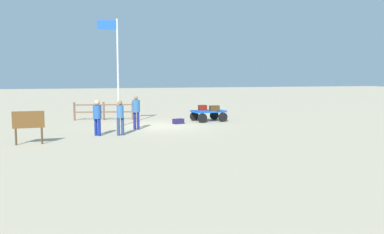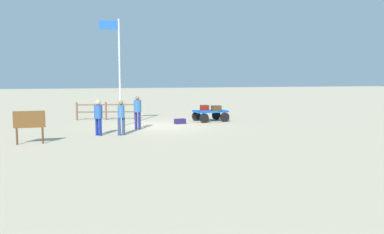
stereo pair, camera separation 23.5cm
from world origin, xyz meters
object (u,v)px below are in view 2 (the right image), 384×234
at_px(worker_supervisor, 121,116).
at_px(flagpole, 118,64).
at_px(worker_lead, 138,109).
at_px(suitcase_tan, 204,108).
at_px(worker_trailing, 98,114).
at_px(suitcase_navy, 216,108).
at_px(suitcase_grey, 180,121).
at_px(signboard, 29,122).
at_px(luggage_cart, 210,113).

height_order(worker_supervisor, flagpole, flagpole).
xyz_separation_m(worker_lead, flagpole, (0.89, -1.37, 2.29)).
xyz_separation_m(suitcase_tan, worker_trailing, (6.23, 4.50, 0.18)).
xyz_separation_m(suitcase_navy, flagpole, (5.73, 0.92, 2.51)).
bearing_deg(suitcase_grey, worker_lead, 35.77).
xyz_separation_m(suitcase_grey, flagpole, (3.46, 0.49, 3.18)).
relative_size(suitcase_tan, signboard, 0.36).
xyz_separation_m(suitcase_tan, signboard, (8.94, 6.22, 0.10)).
xyz_separation_m(worker_supervisor, signboard, (3.73, 1.56, -0.01)).
distance_m(suitcase_grey, worker_trailing, 5.78).
bearing_deg(luggage_cart, worker_supervisor, 38.79).
relative_size(worker_trailing, signboard, 1.23).
height_order(suitcase_tan, suitcase_grey, suitcase_tan).
bearing_deg(flagpole, suitcase_navy, -170.86).
bearing_deg(luggage_cart, signboard, 32.94).
bearing_deg(suitcase_grey, signboard, 35.75).
distance_m(worker_trailing, signboard, 3.21).
xyz_separation_m(suitcase_grey, worker_supervisor, (3.50, 3.65, 0.77)).
relative_size(suitcase_tan, suitcase_grey, 0.72).
height_order(suitcase_navy, suitcase_tan, suitcase_navy).
height_order(luggage_cart, worker_supervisor, worker_supervisor).
xyz_separation_m(worker_supervisor, flagpole, (-0.04, -3.16, 2.40)).
relative_size(luggage_cart, flagpole, 0.37).
bearing_deg(worker_lead, suitcase_grey, -144.23).
distance_m(suitcase_navy, flagpole, 6.33).
height_order(luggage_cart, worker_lead, worker_lead).
bearing_deg(flagpole, suitcase_grey, -171.95).
distance_m(worker_lead, signboard, 5.75).
bearing_deg(luggage_cart, suitcase_tan, -40.34).
height_order(suitcase_tan, worker_trailing, worker_trailing).
bearing_deg(worker_trailing, worker_supervisor, 170.97).
bearing_deg(suitcase_navy, signboard, 30.69).
relative_size(suitcase_navy, worker_lead, 0.33).
bearing_deg(suitcase_navy, flagpole, 9.14).
xyz_separation_m(suitcase_grey, signboard, (7.24, 5.21, 0.76)).
bearing_deg(signboard, flagpole, -128.66).
bearing_deg(worker_lead, worker_supervisor, 62.59).
relative_size(luggage_cart, worker_supervisor, 1.29).
height_order(worker_trailing, flagpole, flagpole).
relative_size(luggage_cart, worker_lead, 1.21).
bearing_deg(flagpole, suitcase_tan, -163.78).
bearing_deg(worker_supervisor, luggage_cart, -141.21).
height_order(luggage_cart, suitcase_tan, suitcase_tan).
xyz_separation_m(suitcase_navy, worker_trailing, (6.80, 3.92, 0.18)).
bearing_deg(suitcase_grey, flagpole, 8.05).
bearing_deg(suitcase_grey, luggage_cart, -158.88).
bearing_deg(worker_lead, flagpole, -57.06).
relative_size(suitcase_navy, worker_supervisor, 0.35).
bearing_deg(worker_supervisor, suitcase_grey, -133.85).
xyz_separation_m(luggage_cart, suitcase_navy, (-0.28, 0.34, 0.34)).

